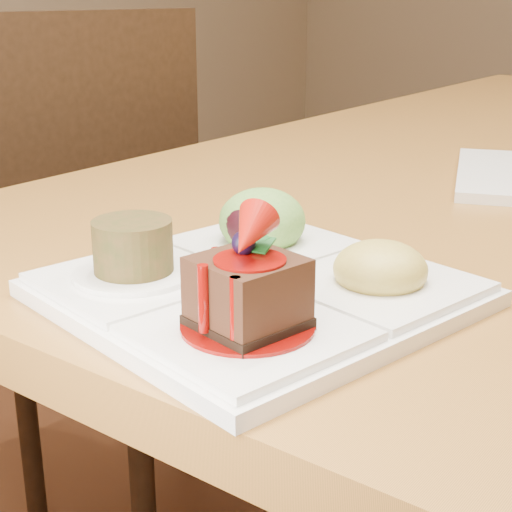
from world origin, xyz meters
The scene contains 2 objects.
chair_left centered at (-0.65, -0.31, 0.53)m, with size 0.48×0.48×0.93m.
sampler_plate centered at (-0.06, -0.75, 0.77)m, with size 0.31×0.31×0.10m.
Camera 1 is at (0.26, -1.18, 0.97)m, focal length 55.00 mm.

